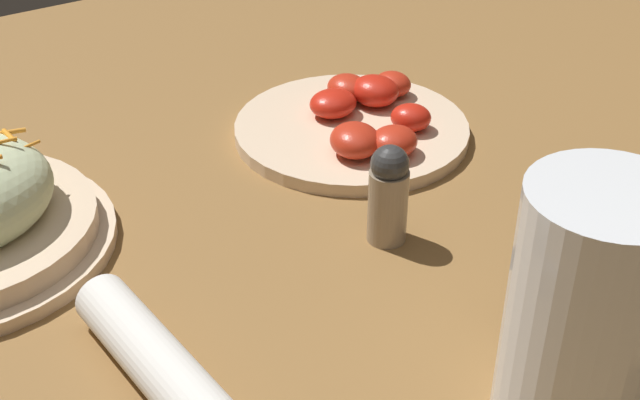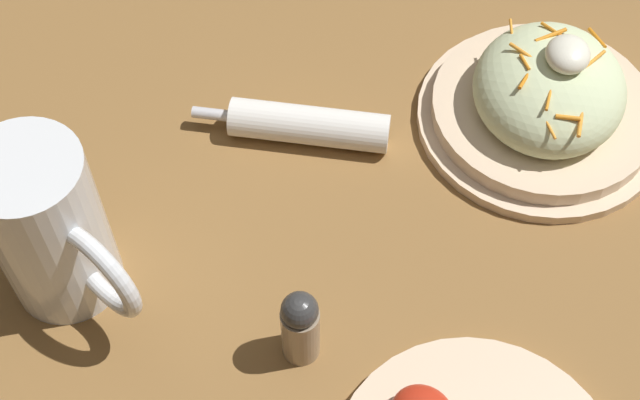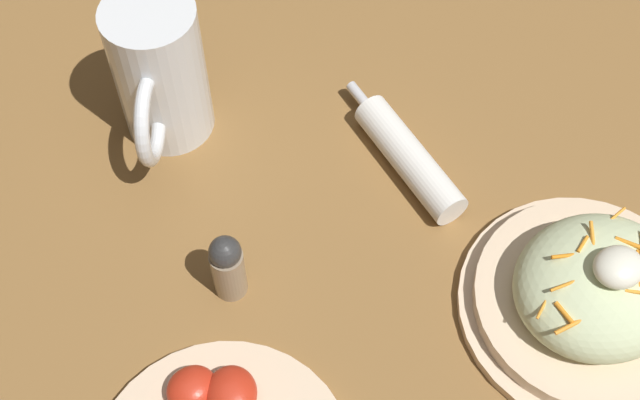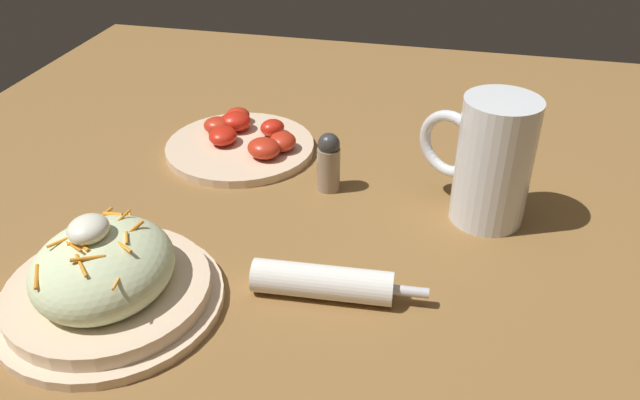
% 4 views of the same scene
% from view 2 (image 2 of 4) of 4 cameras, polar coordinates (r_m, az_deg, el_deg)
% --- Properties ---
extents(ground_plane, '(1.43, 1.43, 0.00)m').
position_cam_2_polar(ground_plane, '(0.81, -5.07, -0.28)').
color(ground_plane, olive).
extents(salad_plate, '(0.23, 0.23, 0.11)m').
position_cam_2_polar(salad_plate, '(0.86, 13.90, 6.11)').
color(salad_plate, beige).
rests_on(salad_plate, ground_plane).
extents(beer_mug, '(0.10, 0.14, 0.16)m').
position_cam_2_polar(beer_mug, '(0.74, -16.31, -2.13)').
color(beer_mug, white).
rests_on(beer_mug, ground_plane).
extents(napkin_roll, '(0.05, 0.18, 0.04)m').
position_cam_2_polar(napkin_roll, '(0.84, -0.81, 4.70)').
color(napkin_roll, white).
rests_on(napkin_roll, ground_plane).
extents(salt_shaker, '(0.03, 0.03, 0.08)m').
position_cam_2_polar(salt_shaker, '(0.70, -1.24, -7.84)').
color(salt_shaker, gray).
rests_on(salt_shaker, ground_plane).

